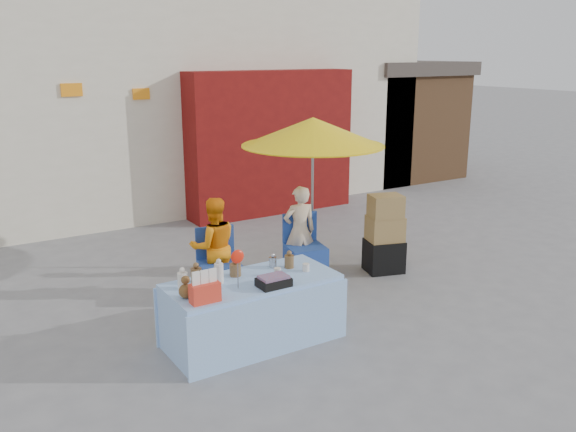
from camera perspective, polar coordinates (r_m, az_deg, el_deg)
ground at (r=7.05m, az=0.27°, el=-9.34°), size 80.00×80.00×0.00m
backdrop at (r=13.54m, az=-15.52°, el=15.37°), size 14.00×8.00×7.80m
market_table at (r=6.34m, az=-3.39°, el=-8.79°), size 1.80×0.85×1.09m
chair_left at (r=7.52m, az=-6.41°, el=-5.73°), size 0.57×0.56×0.85m
chair_right at (r=8.10m, az=1.61°, el=-4.10°), size 0.57×0.56×0.85m
vendor_orange at (r=7.52m, az=-6.95°, el=-2.85°), size 0.68×0.58×1.23m
vendor_beige at (r=8.09m, az=1.09°, el=-1.44°), size 0.50×0.38×1.23m
umbrella at (r=8.11m, az=2.35°, el=7.83°), size 1.90×1.90×2.09m
box_stack at (r=8.36m, az=9.03°, el=-1.91°), size 0.58×0.52×1.08m
tarp_bundle at (r=6.78m, az=-8.53°, el=-9.24°), size 0.79×0.72×0.29m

